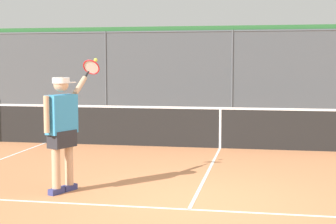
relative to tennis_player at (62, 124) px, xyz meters
The scene contains 5 objects.
ground_plane 2.32m from the tennis_player, behind, with size 60.00×60.00×0.00m, color #C67A4C.
court_line_markings 2.50m from the tennis_player, 154.35° to the left, with size 8.74×9.43×0.01m.
fence_backdrop 10.07m from the tennis_player, 101.73° to the right, with size 19.78×1.37×3.18m.
tennis_net 5.03m from the tennis_player, 114.16° to the right, with size 11.23×0.09×1.07m.
tennis_player is the anchor object (origin of this frame).
Camera 1 is at (-0.96, 7.17, 1.99)m, focal length 55.42 mm.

